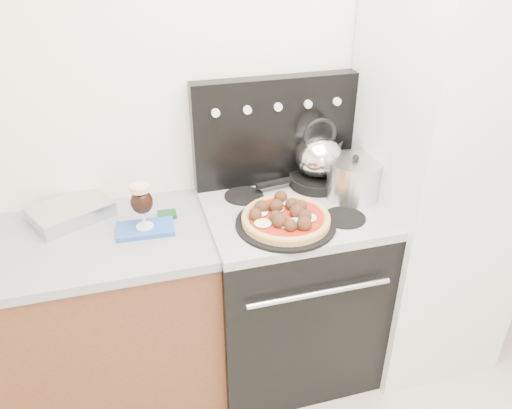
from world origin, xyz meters
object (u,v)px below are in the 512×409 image
object	(u,v)px
base_cabinet	(49,334)
fridge	(436,183)
tea_kettle	(319,153)
oven_mitt	(145,229)
stock_pot	(353,180)
beer_glass	(142,206)
pizza	(286,217)
stove_body	(289,292)
skillet	(317,180)
pizza_pan	(286,223)

from	to	relation	value
base_cabinet	fridge	distance (m)	1.88
tea_kettle	oven_mitt	bearing A→B (deg)	-151.66
fridge	stock_pot	size ratio (longest dim) A/B	8.11
beer_glass	pizza	xyz separation A→B (m)	(0.56, -0.14, -0.06)
base_cabinet	stock_pot	xyz separation A→B (m)	(1.40, -0.01, 0.58)
stove_body	pizza	bearing A→B (deg)	-119.67
oven_mitt	skillet	world-z (taller)	skillet
stove_body	tea_kettle	distance (m)	0.69
stove_body	oven_mitt	distance (m)	0.79
stove_body	stock_pot	xyz separation A→B (m)	(0.29, 0.02, 0.57)
oven_mitt	stock_pot	xyz separation A→B (m)	(0.93, 0.01, 0.10)
oven_mitt	pizza	size ratio (longest dim) A/B	0.64
pizza_pan	beer_glass	bearing A→B (deg)	165.88
stove_body	skillet	world-z (taller)	skillet
oven_mitt	pizza_pan	distance (m)	0.58
beer_glass	pizza	world-z (taller)	beer_glass
oven_mitt	stove_body	bearing A→B (deg)	-0.89
skillet	stove_body	bearing A→B (deg)	-137.24
stove_body	pizza_pan	bearing A→B (deg)	-119.67
stove_body	pizza	distance (m)	0.54
beer_glass	stock_pot	size ratio (longest dim) A/B	0.84
skillet	stock_pot	size ratio (longest dim) A/B	1.11
base_cabinet	tea_kettle	world-z (taller)	tea_kettle
base_cabinet	beer_glass	bearing A→B (deg)	-1.85
beer_glass	skillet	world-z (taller)	beer_glass
stove_body	oven_mitt	world-z (taller)	oven_mitt
oven_mitt	pizza	distance (m)	0.58
oven_mitt	pizza_pan	bearing A→B (deg)	-14.12
base_cabinet	stock_pot	bearing A→B (deg)	-0.41
base_cabinet	oven_mitt	xyz separation A→B (m)	(0.47, -0.02, 0.48)
base_cabinet	tea_kettle	distance (m)	1.45
pizza_pan	skillet	size ratio (longest dim) A/B	1.60
oven_mitt	beer_glass	size ratio (longest dim) A/B	1.20
tea_kettle	beer_glass	bearing A→B (deg)	-151.66
oven_mitt	tea_kettle	distance (m)	0.85
pizza	fridge	bearing A→B (deg)	7.82
oven_mitt	beer_glass	xyz separation A→B (m)	(0.00, 0.00, 0.11)
beer_glass	pizza	distance (m)	0.58
pizza_pan	oven_mitt	bearing A→B (deg)	165.88
stock_pot	pizza_pan	bearing A→B (deg)	-158.17
fridge	tea_kettle	size ratio (longest dim) A/B	7.96
stove_body	skillet	xyz separation A→B (m)	(0.18, 0.17, 0.50)
pizza_pan	tea_kettle	size ratio (longest dim) A/B	1.75
fridge	oven_mitt	distance (m)	1.34
base_cabinet	skillet	xyz separation A→B (m)	(1.29, 0.14, 0.51)
beer_glass	pizza_pan	bearing A→B (deg)	-14.12
fridge	pizza	bearing A→B (deg)	-172.18
skillet	fridge	bearing A→B (deg)	-20.27
base_cabinet	skillet	size ratio (longest dim) A/B	5.56
fridge	tea_kettle	distance (m)	0.57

